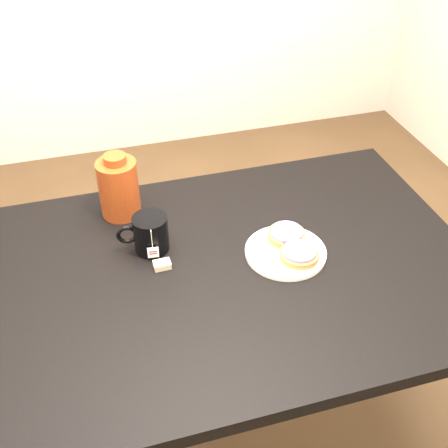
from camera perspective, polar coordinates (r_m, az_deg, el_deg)
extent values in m
plane|color=brown|center=(2.08, -0.57, -19.98)|extent=(4.00, 4.00, 0.00)
cube|color=black|center=(1.51, -0.74, -5.18)|extent=(1.40, 0.90, 0.04)
cylinder|color=black|center=(2.05, -21.50, -8.68)|extent=(0.06, 0.06, 0.71)
cylinder|color=black|center=(2.22, 12.65, -2.28)|extent=(0.06, 0.06, 0.71)
cylinder|color=white|center=(1.54, 6.27, -2.86)|extent=(0.22, 0.22, 0.01)
torus|color=white|center=(1.54, 6.29, -2.69)|extent=(0.22, 0.22, 0.01)
cylinder|color=brown|center=(1.58, 6.36, -1.17)|extent=(0.13, 0.13, 0.02)
cylinder|color=#947CA7|center=(1.57, 6.40, -0.79)|extent=(0.11, 0.11, 0.01)
cylinder|color=brown|center=(1.52, 7.64, -3.13)|extent=(0.15, 0.15, 0.02)
cylinder|color=#947CA7|center=(1.51, 7.69, -2.75)|extent=(0.13, 0.13, 0.01)
cylinder|color=black|center=(1.54, -7.44, -0.97)|extent=(0.10, 0.10, 0.11)
cylinder|color=black|center=(1.51, -7.58, 0.36)|extent=(0.08, 0.08, 0.00)
torus|color=black|center=(1.53, -9.83, -1.08)|extent=(0.06, 0.02, 0.06)
cylinder|color=beige|center=(1.48, -7.36, -1.50)|extent=(0.00, 0.00, 0.06)
cube|color=white|center=(1.51, -7.22, -2.85)|extent=(0.03, 0.01, 0.03)
cube|color=#C6B793|center=(1.50, -6.30, -4.14)|extent=(0.05, 0.03, 0.02)
cylinder|color=#601F0C|center=(1.66, -10.63, 3.56)|extent=(0.15, 0.15, 0.18)
cylinder|color=#601F0C|center=(1.61, -11.04, 6.48)|extent=(0.06, 0.06, 0.02)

